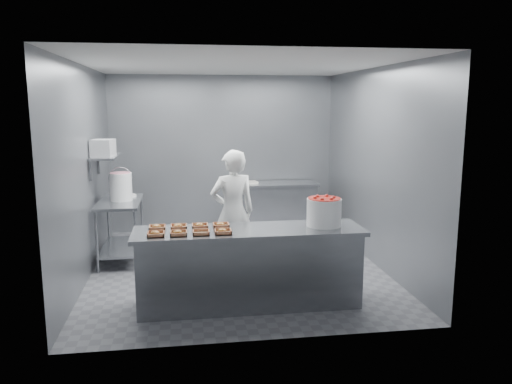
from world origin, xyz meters
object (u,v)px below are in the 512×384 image
at_px(appliance, 103,148).
at_px(service_counter, 249,267).
at_px(tray_2, 201,232).
at_px(strawberry_tub, 324,211).
at_px(tray_4, 157,227).
at_px(tray_7, 221,225).
at_px(tray_1, 178,233).
at_px(tray_5, 179,226).
at_px(back_counter, 275,207).
at_px(tray_0, 156,234).
at_px(tray_3, 223,231).
at_px(worker, 233,212).
at_px(glaze_bucket, 121,186).
at_px(tray_6, 200,226).
at_px(prep_table, 121,221).

bearing_deg(appliance, service_counter, -35.62).
relative_size(tray_2, strawberry_tub, 0.47).
height_order(tray_4, tray_7, same).
relative_size(tray_1, tray_5, 1.00).
distance_m(back_counter, tray_7, 3.37).
xyz_separation_m(tray_0, tray_3, (0.72, 0.00, 0.00)).
relative_size(back_counter, worker, 0.88).
height_order(service_counter, appliance, appliance).
xyz_separation_m(tray_2, glaze_bucket, (-1.08, 2.11, 0.19)).
xyz_separation_m(tray_5, tray_6, (0.24, 0.00, 0.00)).
height_order(back_counter, tray_5, tray_5).
distance_m(tray_5, appliance, 2.08).
bearing_deg(strawberry_tub, tray_0, -174.90).
distance_m(tray_3, tray_5, 0.56).
xyz_separation_m(tray_0, worker, (0.96, 1.29, -0.07)).
xyz_separation_m(back_counter, tray_7, (-1.21, -3.11, 0.47)).
bearing_deg(tray_6, tray_1, -129.73).
xyz_separation_m(strawberry_tub, glaze_bucket, (-2.50, 1.94, 0.04)).
distance_m(back_counter, tray_0, 3.93).
bearing_deg(tray_2, tray_6, 90.60).
relative_size(tray_3, tray_4, 1.00).
bearing_deg(tray_6, tray_7, 0.00).
height_order(tray_1, tray_5, same).
height_order(back_counter, tray_0, tray_0).
xyz_separation_m(tray_3, strawberry_tub, (1.18, 0.17, 0.15)).
relative_size(tray_2, tray_3, 1.00).
distance_m(prep_table, tray_3, 2.51).
bearing_deg(prep_table, tray_2, -62.18).
relative_size(tray_0, tray_3, 1.00).
distance_m(tray_4, appliance, 1.97).
xyz_separation_m(tray_0, strawberry_tub, (1.90, 0.17, 0.15)).
relative_size(service_counter, back_counter, 1.73).
height_order(strawberry_tub, appliance, appliance).
relative_size(tray_2, tray_6, 1.00).
relative_size(prep_table, tray_4, 6.40).
xyz_separation_m(back_counter, tray_5, (-1.69, -3.11, 0.47)).
distance_m(tray_0, tray_3, 0.72).
bearing_deg(appliance, tray_0, -58.88).
height_order(prep_table, appliance, appliance).
relative_size(back_counter, tray_6, 8.01).
height_order(service_counter, tray_5, tray_5).
relative_size(tray_3, worker, 0.11).
xyz_separation_m(tray_1, tray_7, (0.48, 0.29, 0.00)).
bearing_deg(glaze_bucket, back_counter, 27.01).
distance_m(back_counter, tray_3, 3.63).
relative_size(prep_table, tray_1, 6.40).
relative_size(tray_4, tray_5, 1.00).
xyz_separation_m(tray_5, tray_7, (0.48, 0.00, 0.00)).
xyz_separation_m(tray_1, tray_4, (-0.24, 0.29, 0.00)).
relative_size(prep_table, tray_0, 6.40).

